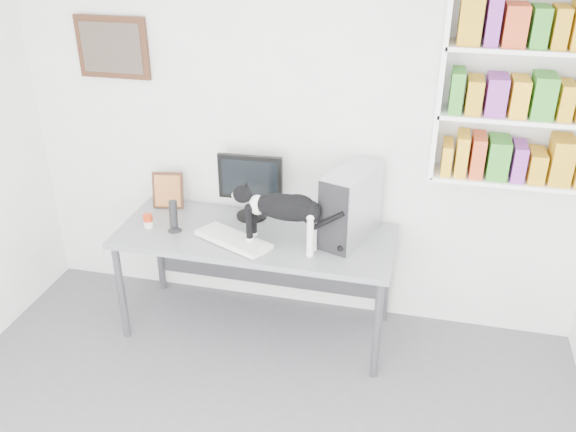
{
  "coord_description": "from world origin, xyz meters",
  "views": [
    {
      "loc": [
        0.84,
        -1.86,
        2.79
      ],
      "look_at": [
        0.04,
        1.53,
        0.98
      ],
      "focal_mm": 38.0,
      "sensor_mm": 36.0,
      "label": 1
    }
  ],
  "objects_px": {
    "keyboard": "(233,239)",
    "leaning_print": "(168,190)",
    "speaker": "(174,216)",
    "cat": "(284,221)",
    "monitor": "(251,186)",
    "desk": "(256,282)",
    "soup_can": "(148,221)",
    "bookshelf": "(530,84)",
    "pc_tower": "(351,205)"
  },
  "relations": [
    {
      "from": "keyboard",
      "to": "soup_can",
      "type": "bearing_deg",
      "value": -160.9
    },
    {
      "from": "speaker",
      "to": "cat",
      "type": "bearing_deg",
      "value": -15.6
    },
    {
      "from": "desk",
      "to": "cat",
      "type": "distance_m",
      "value": 0.66
    },
    {
      "from": "bookshelf",
      "to": "pc_tower",
      "type": "xyz_separation_m",
      "value": [
        -0.98,
        -0.16,
        -0.82
      ]
    },
    {
      "from": "desk",
      "to": "keyboard",
      "type": "xyz_separation_m",
      "value": [
        -0.11,
        -0.14,
        0.41
      ]
    },
    {
      "from": "leaning_print",
      "to": "monitor",
      "type": "bearing_deg",
      "value": -10.75
    },
    {
      "from": "bookshelf",
      "to": "desk",
      "type": "bearing_deg",
      "value": -171.06
    },
    {
      "from": "desk",
      "to": "monitor",
      "type": "height_order",
      "value": "monitor"
    },
    {
      "from": "monitor",
      "to": "pc_tower",
      "type": "distance_m",
      "value": 0.73
    },
    {
      "from": "monitor",
      "to": "speaker",
      "type": "distance_m",
      "value": 0.57
    },
    {
      "from": "monitor",
      "to": "keyboard",
      "type": "height_order",
      "value": "monitor"
    },
    {
      "from": "bookshelf",
      "to": "soup_can",
      "type": "height_order",
      "value": "bookshelf"
    },
    {
      "from": "keyboard",
      "to": "speaker",
      "type": "distance_m",
      "value": 0.45
    },
    {
      "from": "monitor",
      "to": "keyboard",
      "type": "relative_size",
      "value": 0.92
    },
    {
      "from": "keyboard",
      "to": "soup_can",
      "type": "xyz_separation_m",
      "value": [
        -0.63,
        0.06,
        0.03
      ]
    },
    {
      "from": "monitor",
      "to": "cat",
      "type": "bearing_deg",
      "value": -51.81
    },
    {
      "from": "monitor",
      "to": "cat",
      "type": "relative_size",
      "value": 0.73
    },
    {
      "from": "pc_tower",
      "to": "soup_can",
      "type": "bearing_deg",
      "value": -154.05
    },
    {
      "from": "speaker",
      "to": "soup_can",
      "type": "xyz_separation_m",
      "value": [
        -0.19,
        0.0,
        -0.07
      ]
    },
    {
      "from": "speaker",
      "to": "bookshelf",
      "type": "bearing_deg",
      "value": -2.14
    },
    {
      "from": "pc_tower",
      "to": "speaker",
      "type": "bearing_deg",
      "value": -152.69
    },
    {
      "from": "leaning_print",
      "to": "soup_can",
      "type": "distance_m",
      "value": 0.34
    },
    {
      "from": "speaker",
      "to": "cat",
      "type": "relative_size",
      "value": 0.35
    },
    {
      "from": "monitor",
      "to": "leaning_print",
      "type": "distance_m",
      "value": 0.64
    },
    {
      "from": "keyboard",
      "to": "pc_tower",
      "type": "bearing_deg",
      "value": 42.58
    },
    {
      "from": "desk",
      "to": "soup_can",
      "type": "bearing_deg",
      "value": -173.83
    },
    {
      "from": "keyboard",
      "to": "leaning_print",
      "type": "height_order",
      "value": "leaning_print"
    },
    {
      "from": "speaker",
      "to": "cat",
      "type": "distance_m",
      "value": 0.79
    },
    {
      "from": "soup_can",
      "to": "monitor",
      "type": "bearing_deg",
      "value": 25.74
    },
    {
      "from": "bookshelf",
      "to": "keyboard",
      "type": "height_order",
      "value": "bookshelf"
    },
    {
      "from": "soup_can",
      "to": "cat",
      "type": "xyz_separation_m",
      "value": [
        0.98,
        -0.07,
        0.15
      ]
    },
    {
      "from": "monitor",
      "to": "soup_can",
      "type": "height_order",
      "value": "monitor"
    },
    {
      "from": "desk",
      "to": "keyboard",
      "type": "bearing_deg",
      "value": -127.4
    },
    {
      "from": "speaker",
      "to": "cat",
      "type": "height_order",
      "value": "cat"
    },
    {
      "from": "desk",
      "to": "leaning_print",
      "type": "distance_m",
      "value": 0.94
    },
    {
      "from": "bookshelf",
      "to": "pc_tower",
      "type": "relative_size",
      "value": 2.53
    },
    {
      "from": "bookshelf",
      "to": "pc_tower",
      "type": "bearing_deg",
      "value": -170.88
    },
    {
      "from": "keyboard",
      "to": "pc_tower",
      "type": "height_order",
      "value": "pc_tower"
    },
    {
      "from": "pc_tower",
      "to": "leaning_print",
      "type": "height_order",
      "value": "pc_tower"
    },
    {
      "from": "keyboard",
      "to": "pc_tower",
      "type": "xyz_separation_m",
      "value": [
        0.73,
        0.23,
        0.23
      ]
    },
    {
      "from": "monitor",
      "to": "keyboard",
      "type": "xyz_separation_m",
      "value": [
        -0.01,
        -0.38,
        -0.22
      ]
    },
    {
      "from": "pc_tower",
      "to": "leaning_print",
      "type": "bearing_deg",
      "value": -167.65
    },
    {
      "from": "pc_tower",
      "to": "leaning_print",
      "type": "distance_m",
      "value": 1.37
    },
    {
      "from": "bookshelf",
      "to": "monitor",
      "type": "distance_m",
      "value": 1.89
    },
    {
      "from": "soup_can",
      "to": "pc_tower",
      "type": "bearing_deg",
      "value": 7.06
    },
    {
      "from": "bookshelf",
      "to": "keyboard",
      "type": "distance_m",
      "value": 2.05
    },
    {
      "from": "leaning_print",
      "to": "pc_tower",
      "type": "bearing_deg",
      "value": -16.18
    },
    {
      "from": "keyboard",
      "to": "bookshelf",
      "type": "bearing_deg",
      "value": 37.76
    },
    {
      "from": "keyboard",
      "to": "leaning_print",
      "type": "relative_size",
      "value": 1.89
    },
    {
      "from": "pc_tower",
      "to": "soup_can",
      "type": "xyz_separation_m",
      "value": [
        -1.37,
        -0.17,
        -0.2
      ]
    }
  ]
}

